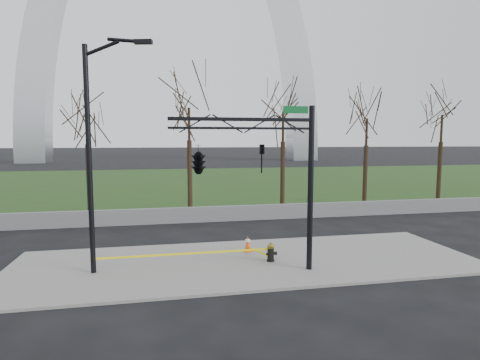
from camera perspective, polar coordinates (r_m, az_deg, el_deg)
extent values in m
plane|color=black|center=(15.52, 1.19, -12.11)|extent=(500.00, 500.00, 0.00)
cube|color=slate|center=(15.50, 1.19, -11.93)|extent=(18.00, 6.00, 0.10)
cube|color=#1D3E16|center=(44.77, -7.18, -0.27)|extent=(120.00, 40.00, 0.06)
cube|color=#59595B|center=(23.05, -3.15, -4.99)|extent=(60.00, 0.30, 0.90)
cylinder|color=black|center=(15.44, 4.53, -11.73)|extent=(0.30, 0.30, 0.05)
cylinder|color=black|center=(15.36, 4.53, -10.87)|extent=(0.23, 0.23, 0.54)
cylinder|color=black|center=(15.37, 5.25, -10.70)|extent=(0.20, 0.18, 0.14)
cylinder|color=black|center=(15.35, 4.02, -10.81)|extent=(0.11, 0.11, 0.09)
cylinder|color=olive|center=(15.28, 4.54, -9.84)|extent=(0.27, 0.27, 0.05)
ellipsoid|color=olive|center=(15.27, 4.54, -9.65)|extent=(0.25, 0.25, 0.19)
cylinder|color=olive|center=(15.24, 4.55, -9.26)|extent=(0.05, 0.05, 0.07)
cube|color=#F0490C|center=(16.67, 1.15, -10.39)|extent=(0.39, 0.39, 0.04)
cone|color=#F0490C|center=(16.58, 1.15, -9.28)|extent=(0.27, 0.27, 0.63)
cylinder|color=white|center=(16.55, 1.15, -8.90)|extent=(0.20, 0.20, 0.10)
cylinder|color=black|center=(14.37, -21.31, 2.32)|extent=(0.18, 0.18, 8.00)
cylinder|color=black|center=(14.46, -19.83, 17.76)|extent=(1.25, 0.43, 0.56)
cylinder|color=black|center=(14.22, -16.53, 19.10)|extent=(1.20, 0.42, 0.22)
cube|color=black|center=(14.02, -14.08, 19.14)|extent=(0.64, 0.36, 0.14)
cylinder|color=black|center=(14.10, 10.34, -1.51)|extent=(0.20, 0.20, 6.00)
cube|color=black|center=(13.32, 0.31, 8.93)|extent=(5.00, 0.19, 0.12)
cube|color=black|center=(13.31, 0.31, 7.64)|extent=(5.00, 0.15, 0.08)
cube|color=#0C5926|center=(13.83, 8.20, 10.21)|extent=(0.90, 0.05, 0.25)
imported|color=black|center=(13.47, 3.24, 3.14)|extent=(0.17, 0.20, 1.00)
imported|color=black|center=(13.12, -6.15, 3.04)|extent=(0.56, 2.49, 1.00)
cube|color=yellow|center=(14.77, -7.97, -10.70)|extent=(6.54, 0.02, 0.08)
cube|color=yellow|center=(16.00, 2.77, -10.51)|extent=(0.59, 1.48, 0.08)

